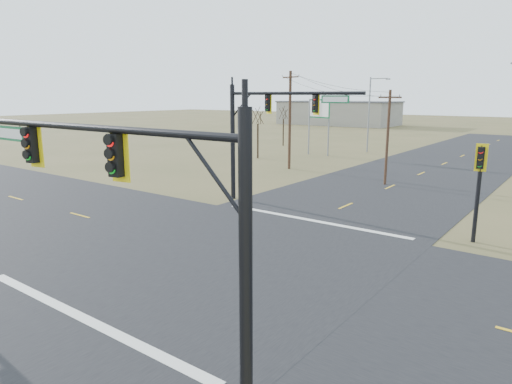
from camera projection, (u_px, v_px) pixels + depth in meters
ground at (230, 256)px, 20.91m from camera, size 320.00×320.00×0.00m
road_ew at (230, 256)px, 20.91m from camera, size 160.00×14.00×0.02m
road_ns at (230, 256)px, 20.91m from camera, size 14.00×160.00×0.02m
stop_bar_near at (84, 318)px, 15.03m from camera, size 12.00×0.40×0.01m
stop_bar_far at (312, 220)px, 26.79m from camera, size 12.00×0.40×0.01m
mast_arm_near at (125, 184)px, 11.08m from camera, size 10.34×0.49×7.02m
mast_arm_far at (265, 119)px, 29.80m from camera, size 9.81×0.57×7.95m
pedestal_signal_ne at (479, 173)px, 22.10m from camera, size 0.62×0.55×4.99m
utility_pole_near at (388, 136)px, 36.78m from camera, size 1.87×0.22×7.66m
utility_pole_far at (290, 119)px, 44.79m from camera, size 2.24×0.90×9.54m
highway_sign at (319, 116)px, 55.26m from camera, size 3.47×1.19×6.78m
streetlight_c at (371, 110)px, 58.29m from camera, size 2.66×0.37×9.49m
bare_tree_a at (258, 115)px, 52.43m from camera, size 3.09×3.09×6.28m
bare_tree_b at (283, 112)px, 65.68m from camera, size 2.75×2.75×6.01m
warehouse_left at (338, 113)px, 114.29m from camera, size 28.00×14.00×5.50m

